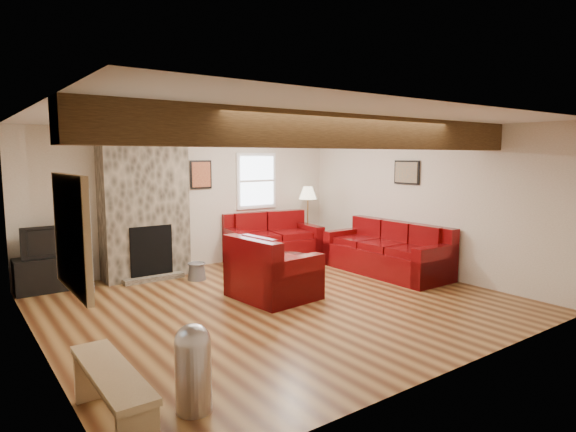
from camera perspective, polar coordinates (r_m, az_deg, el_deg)
name	(u,v)px	position (r m, az deg, el deg)	size (l,w,h in m)	color
room	(279,214)	(6.59, -1.05, 0.28)	(8.00, 8.00, 8.00)	#522B15
oak_beam	(342,132)	(5.58, 6.42, 9.91)	(6.00, 0.36, 0.38)	black
chimney_breast	(145,205)	(8.37, -16.64, 1.22)	(1.40, 0.67, 2.50)	#353129
back_window	(257,181)	(9.57, -3.74, 4.18)	(0.90, 0.08, 1.10)	white
hatch_window	(73,234)	(3.99, -24.17, -1.91)	(0.08, 1.00, 0.90)	#A57F57
ceiling_dome	(293,131)	(7.82, 0.58, 10.08)	(0.40, 0.40, 0.18)	silver
artwork_back	(201,175)	(8.98, -10.26, 4.86)	(0.42, 0.06, 0.52)	black
artwork_right	(406,172)	(8.79, 13.86, 5.04)	(0.06, 0.55, 0.42)	black
sofa_three	(386,248)	(8.57, 11.52, -3.76)	(2.27, 0.95, 0.88)	#480509
loveseat	(272,238)	(9.31, -1.86, -2.59)	(1.76, 1.01, 0.93)	#480509
armchair_red	(273,267)	(6.96, -1.74, -6.02)	(1.12, 0.98, 0.90)	#480509
coffee_table	(285,269)	(7.83, -0.35, -6.36)	(0.87, 0.87, 0.45)	#4D2B18
tv_cabinet	(52,273)	(8.20, -26.14, -6.12)	(1.05, 0.42, 0.52)	black
television	(50,241)	(8.10, -26.33, -2.66)	(0.83, 0.11, 0.48)	black
floor_lamp	(308,197)	(9.84, 2.36, 2.30)	(0.36, 0.36, 1.42)	tan
pine_bench	(112,400)	(4.02, -20.12, -19.84)	(0.29, 1.26, 0.47)	#A57F57
pedal_bin	(193,368)	(4.08, -11.17, -17.24)	(0.29, 0.29, 0.72)	#AEAEB3
coal_bucket	(197,271)	(8.15, -10.76, -6.43)	(0.31, 0.31, 0.29)	slate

